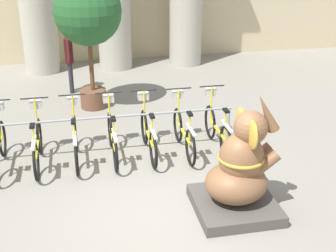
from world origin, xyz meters
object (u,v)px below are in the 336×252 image
elephant_statue (240,173)px  bicycle_2 (75,139)px  bicycle_1 (37,143)px  bicycle_6 (217,128)px  bicycle_4 (148,133)px  bicycle_3 (112,136)px  person_pedestrian (69,55)px  bicycle_5 (183,131)px  potted_tree (88,16)px

elephant_statue → bicycle_2: bearing=137.8°
bicycle_1 → bicycle_6: 3.26m
bicycle_2 → bicycle_4: size_ratio=1.00×
bicycle_1 → bicycle_4: bearing=0.8°
bicycle_1 → bicycle_3: bearing=1.3°
bicycle_4 → bicycle_6: size_ratio=1.00×
bicycle_4 → person_pedestrian: 4.04m
bicycle_1 → bicycle_5: size_ratio=1.00×
person_pedestrian → potted_tree: (0.48, -1.17, 1.14)m
bicycle_1 → elephant_statue: 3.61m
bicycle_1 → person_pedestrian: (0.62, 3.80, 0.54)m
bicycle_5 → bicycle_2: bearing=178.8°
bicycle_3 → bicycle_4: bearing=-0.2°
potted_tree → person_pedestrian: bearing=112.4°
bicycle_4 → potted_tree: 3.21m
bicycle_6 → person_pedestrian: (-2.65, 3.78, 0.54)m
bicycle_3 → person_pedestrian: size_ratio=1.05×
bicycle_4 → bicycle_5: same height
elephant_statue → potted_tree: (-1.86, 4.67, 1.48)m
bicycle_1 → bicycle_3: 1.31m
bicycle_1 → bicycle_4: size_ratio=1.00×
bicycle_4 → bicycle_6: 1.31m
bicycle_4 → potted_tree: potted_tree is taller
bicycle_1 → bicycle_2: (0.65, 0.04, 0.00)m
bicycle_1 → potted_tree: potted_tree is taller
bicycle_1 → potted_tree: bearing=67.3°
bicycle_5 → person_pedestrian: size_ratio=1.05×
bicycle_3 → elephant_statue: (1.66, -2.08, 0.21)m
bicycle_3 → bicycle_5: (1.31, -0.03, 0.00)m
bicycle_1 → person_pedestrian: bearing=80.8°
bicycle_2 → bicycle_3: bearing=-1.0°
bicycle_1 → potted_tree: 3.31m
bicycle_5 → person_pedestrian: person_pedestrian is taller
bicycle_6 → potted_tree: potted_tree is taller
bicycle_5 → bicycle_6: (0.65, 0.02, 0.00)m
bicycle_3 → bicycle_5: size_ratio=1.00×
bicycle_4 → bicycle_2: bearing=179.4°
elephant_statue → person_pedestrian: bearing=111.9°
bicycle_2 → bicycle_6: size_ratio=1.00×
bicycle_3 → person_pedestrian: 3.87m
bicycle_5 → elephant_statue: bearing=-80.3°
bicycle_2 → elephant_statue: elephant_statue is taller
bicycle_6 → bicycle_1: bearing=-179.7°
bicycle_4 → potted_tree: size_ratio=0.58×
bicycle_5 → person_pedestrian: (-2.00, 3.80, 0.54)m
elephant_statue → bicycle_1: bearing=145.3°
bicycle_5 → bicycle_1: bearing=-180.0°
bicycle_4 → bicycle_6: same height
bicycle_5 → bicycle_6: bearing=1.5°
bicycle_2 → potted_tree: (0.45, 2.58, 1.69)m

